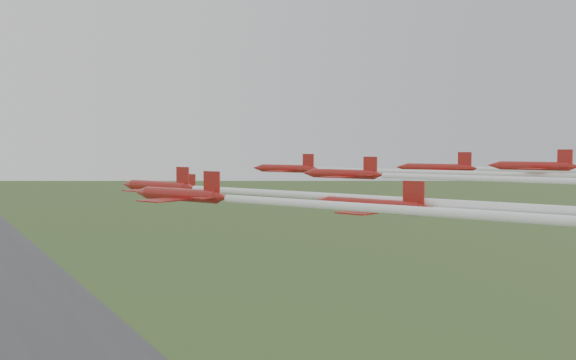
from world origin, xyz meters
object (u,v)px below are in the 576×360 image
jet_row2_left (258,192)px  jet_row4_left (485,214)px  jet_row3_right (512,170)px  jet_row2_right (391,171)px  jet_lead (265,193)px  jet_row3_mid (454,177)px  jet_row3_left (344,206)px

jet_row2_left → jet_row4_left: bearing=-92.1°
jet_row3_right → jet_row4_left: bearing=-165.4°
jet_row2_left → jet_row2_right: 26.85m
jet_row2_left → jet_row2_right: size_ratio=0.96×
jet_row3_right → jet_row4_left: (-33.40, -26.47, -1.92)m
jet_lead → jet_row3_mid: jet_row3_mid is taller
jet_lead → jet_row2_left: bearing=-139.1°
jet_row3_right → jet_lead: bearing=138.1°
jet_lead → jet_row3_right: bearing=-36.9°
jet_lead → jet_row3_right: jet_row3_right is taller
jet_row2_right → jet_row3_mid: 20.78m
jet_row2_right → jet_lead: bearing=137.4°
jet_row3_left → jet_row3_mid: 22.87m
jet_lead → jet_row3_mid: 25.89m
jet_row2_right → jet_row3_left: 40.79m
jet_row3_left → jet_row4_left: 11.48m
jet_row3_mid → jet_row3_right: bearing=6.3°
jet_row3_mid → jet_lead: bearing=85.6°
jet_row3_left → jet_row3_right: bearing=5.7°
jet_row4_left → jet_row3_mid: bearing=33.9°
jet_row2_right → jet_row3_right: bearing=-43.7°
jet_row3_left → jet_row3_mid: size_ratio=1.20×
jet_row2_left → jet_row2_right: (24.83, 10.16, 1.25)m
jet_lead → jet_row3_left: size_ratio=1.06×
jet_lead → jet_row3_right: size_ratio=1.31×
jet_row2_left → jet_row3_right: 41.64m
jet_row2_right → jet_row4_left: bearing=-142.9°
jet_row2_left → jet_row3_mid: bearing=-50.1°
jet_row2_left → jet_row4_left: jet_row2_left is taller
jet_row3_right → jet_row4_left: 42.67m
jet_row2_left → jet_row3_left: bearing=-121.5°
jet_row3_mid → jet_row2_right: bearing=45.0°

